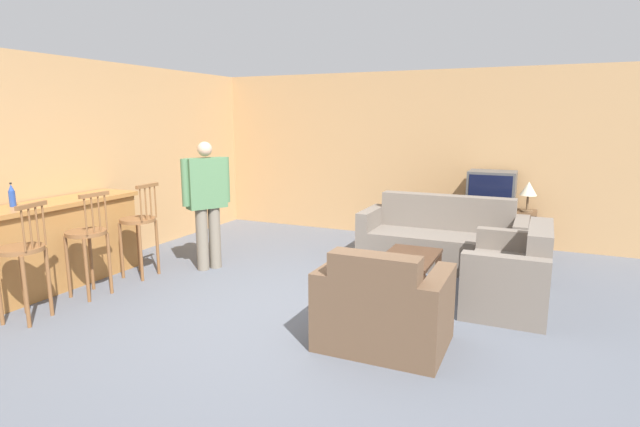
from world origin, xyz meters
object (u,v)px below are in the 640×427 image
Objects in this scene: bar_chair_mid at (88,240)px; book_on_table at (400,258)px; armchair_near at (383,310)px; tv at (492,190)px; bottle at (12,196)px; table_lamp at (528,190)px; bar_chair_far at (139,227)px; bar_chair_near at (22,258)px; loveseat_right at (512,275)px; coffee_table at (409,261)px; couch_far at (442,241)px; person_by_window at (207,199)px; tv_unit at (489,230)px.

bar_chair_mid is 3.32m from book_on_table.
bar_chair_mid is at bearing -177.73° from armchair_near.
bottle reaches higher than tv.
armchair_near is 4.80× the size of book_on_table.
tv is 0.49m from table_lamp.
bar_chair_far is at bearing 56.85° from bottle.
bar_chair_mid is (0.00, 0.73, 0.00)m from bar_chair_near.
loveseat_right is 2.03× the size of tv.
loveseat_right is (4.13, 0.84, -0.30)m from bar_chair_far.
bar_chair_near is 1.22× the size of coffee_table.
bar_chair_near is 0.94m from bottle.
bar_chair_near and bar_chair_mid have the same top height.
bar_chair_near is 3.83m from coffee_table.
bar_chair_mid is 4.21m from couch_far.
person_by_window is at bearing 75.00° from bar_chair_near.
table_lamp is at bearing 0.00° from tv_unit.
couch_far reaches higher than loveseat_right.
loveseat_right is 3.07× the size of table_lamp.
loveseat_right is at bearing 20.87° from bar_chair_mid.
book_on_table is (3.00, 0.66, -0.20)m from bar_chair_far.
bottle reaches higher than tv_unit.
tv_unit reaches higher than coffee_table.
tv_unit is (0.47, 3.64, -0.02)m from armchair_near.
person_by_window reaches higher than book_on_table.
tv is at bearing -179.63° from table_lamp.
bar_chair_near is 3.34m from armchair_near.
person_by_window reaches higher than tv_unit.
bar_chair_far is 4.51× the size of bottle.
bar_chair_near is 5.27× the size of book_on_table.
loveseat_right is at bearing -78.45° from tv_unit.
bar_chair_near is 1.76× the size of tv.
bar_chair_mid is 0.55× the size of couch_far.
coffee_table is 4.25m from bottle.
bottle is at bearing 148.08° from bar_chair_near.
tv reaches higher than loveseat_right.
bar_chair_mid is 2.65× the size of table_lamp.
tv is at bearing 42.96° from bottle.
tv_unit is at bearing 74.56° from coffee_table.
bar_chair_mid is 5.62m from table_lamp.
table_lamp reaches higher than coffee_table.
couch_far is at bearing 90.16° from armchair_near.
bottle is at bearing -126.99° from person_by_window.
bar_chair_mid is 1.76× the size of tv.
person_by_window is (0.55, 1.33, 0.28)m from bar_chair_mid.
book_on_table is (-0.68, -2.37, 0.12)m from tv_unit.
armchair_near is at bearing -97.39° from tv_unit.
bar_chair_far is at bearing -144.03° from table_lamp.
table_lamp is at bearing 47.15° from bar_chair_near.
couch_far is (3.21, 2.72, -0.30)m from bar_chair_mid.
bar_chair_far reaches higher than book_on_table.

